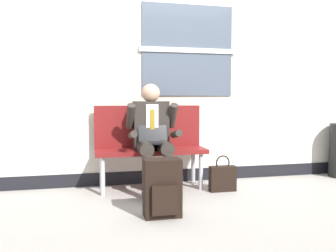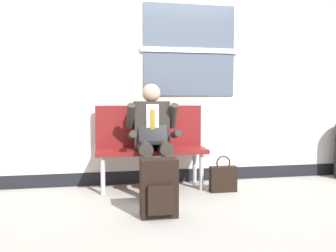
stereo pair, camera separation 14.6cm
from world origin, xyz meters
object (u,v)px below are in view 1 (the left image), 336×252
(handbag, at_px, (223,178))
(bench_with_person, at_px, (150,141))
(person_seated, at_px, (153,135))
(backpack, at_px, (162,189))

(handbag, bearing_deg, bench_with_person, 155.86)
(bench_with_person, distance_m, handbag, 0.94)
(person_seated, height_order, backpack, person_seated)
(bench_with_person, distance_m, backpack, 1.08)
(backpack, bearing_deg, handbag, 39.07)
(person_seated, distance_m, backpack, 0.92)
(bench_with_person, bearing_deg, handbag, -24.14)
(person_seated, xyz_separation_m, handbag, (0.78, -0.14, -0.50))
(backpack, distance_m, handbag, 1.09)
(backpack, relative_size, handbag, 1.26)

